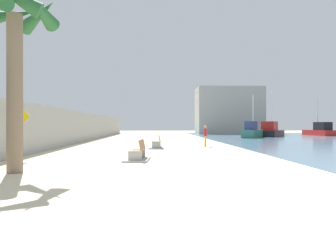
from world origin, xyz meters
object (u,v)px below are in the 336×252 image
object	(u,v)px
palm_tree	(14,33)
boat_far_right	(271,131)
pedestrian_sign	(21,127)
bench_far	(157,145)
bench_near	(138,155)
boat_nearest	(252,132)
person_walking	(205,134)
boat_distant	(320,131)

from	to	relation	value
palm_tree	boat_far_right	distance (m)	38.62
palm_tree	pedestrian_sign	distance (m)	5.34
boat_far_right	bench_far	bearing A→B (deg)	-127.75
bench_near	boat_nearest	size ratio (longest dim) A/B	0.40
person_walking	boat_far_right	distance (m)	23.21
bench_near	person_walking	world-z (taller)	person_walking
bench_near	boat_distant	xyz separation A→B (m)	(26.14, 31.77, 0.56)
bench_near	boat_distant	distance (m)	41.14
bench_near	pedestrian_sign	bearing A→B (deg)	176.94
boat_distant	boat_nearest	xyz separation A→B (m)	(-13.02, -7.72, 0.02)
bench_near	pedestrian_sign	size ratio (longest dim) A/B	0.87
boat_far_right	boat_distant	xyz separation A→B (m)	(8.97, 3.39, -0.01)
bench_far	palm_tree	bearing A→B (deg)	-114.22
person_walking	palm_tree	bearing A→B (deg)	-124.87
palm_tree	pedestrian_sign	xyz separation A→B (m)	(-1.46, 3.94, -3.30)
bench_near	boat_nearest	world-z (taller)	boat_nearest
bench_far	boat_nearest	world-z (taller)	boat_nearest
person_walking	boat_distant	distance (m)	31.43
person_walking	boat_nearest	distance (m)	17.42
palm_tree	boat_far_right	size ratio (longest dim) A/B	0.88
person_walking	pedestrian_sign	bearing A→B (deg)	-139.96
boat_far_right	palm_tree	bearing A→B (deg)	-123.53
boat_distant	palm_tree	bearing A→B (deg)	-130.45
palm_tree	boat_far_right	world-z (taller)	palm_tree
boat_far_right	pedestrian_sign	bearing A→B (deg)	-128.93
person_walking	pedestrian_sign	xyz separation A→B (m)	(-10.16, -8.54, 0.62)
boat_nearest	pedestrian_sign	bearing A→B (deg)	-128.10
person_walking	boat_distant	bearing A→B (deg)	46.86
bench_far	boat_nearest	bearing A→B (deg)	53.79
pedestrian_sign	person_walking	bearing A→B (deg)	40.04
palm_tree	bench_near	xyz separation A→B (m)	(4.05, 3.65, -4.62)
bench_far	person_walking	xyz separation A→B (m)	(3.73, 1.45, 0.70)
bench_near	pedestrian_sign	world-z (taller)	pedestrian_sign
bench_near	pedestrian_sign	xyz separation A→B (m)	(-5.51, 0.29, 1.32)
bench_near	boat_far_right	xyz separation A→B (m)	(17.17, 28.37, 0.57)
bench_far	pedestrian_sign	distance (m)	9.66
palm_tree	bench_near	size ratio (longest dim) A/B	3.04
boat_distant	bench_far	bearing A→B (deg)	-135.97
palm_tree	person_walking	distance (m)	15.70
palm_tree	bench_near	distance (m)	7.14
bench_far	boat_far_right	xyz separation A→B (m)	(16.25, 20.99, 0.57)
person_walking	pedestrian_sign	distance (m)	13.28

